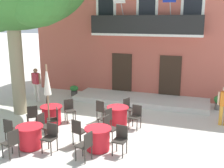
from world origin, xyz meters
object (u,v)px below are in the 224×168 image
cafe_chair_middle_2 (32,115)px  cafe_chair_middle_3 (54,118)px  ground_planter_left (74,90)px  ground_planter_right (219,102)px  cafe_chair_near_tree_0 (86,144)px  cafe_chair_front_0 (106,118)px  cafe_table_far_side (30,137)px  cafe_chair_near_tree_2 (109,127)px  cafe_chair_front_1 (136,115)px  cafe_chair_far_side_0 (51,136)px  cafe_chair_near_tree_1 (121,138)px  cafe_chair_middle_0 (69,109)px  cafe_table_middle (52,115)px  pedestrian_mid_plaza (36,83)px  cafe_chair_far_side_2 (11,130)px  cafe_chair_far_side_1 (43,125)px  cafe_chair_front_3 (102,109)px  cafe_table_near_tree (98,139)px  cafe_chair_near_tree_3 (78,130)px  cafe_umbrella (47,89)px  cafe_table_front (118,116)px  cafe_chair_middle_1 (50,106)px  cafe_chair_front_2 (128,108)px  pedestrian_near_entrance (224,103)px  cafe_chair_far_side_3 (12,142)px

cafe_chair_middle_2 → cafe_chair_middle_3: size_ratio=1.00×
ground_planter_left → ground_planter_right: (7.38, 0.15, 0.05)m
cafe_chair_near_tree_0 → cafe_chair_front_0: size_ratio=1.00×
cafe_table_far_side → cafe_chair_near_tree_2: bearing=30.9°
cafe_chair_front_1 → cafe_chair_far_side_0: same height
cafe_chair_near_tree_1 → ground_planter_left: size_ratio=1.57×
cafe_chair_middle_0 → cafe_chair_front_1: same height
cafe_chair_near_tree_0 → cafe_table_middle: 3.33m
pedestrian_mid_plaza → cafe_chair_middle_3: bearing=-47.0°
cafe_chair_far_side_0 → cafe_chair_far_side_2: bearing=-179.3°
cafe_chair_middle_2 → cafe_chair_far_side_1: bearing=-36.7°
cafe_chair_front_3 → cafe_chair_far_side_0: (-0.57, -2.94, 0.00)m
cafe_table_near_tree → cafe_chair_far_side_2: (-2.89, -0.58, 0.14)m
cafe_chair_near_tree_2 → cafe_chair_near_tree_3: 1.05m
cafe_chair_middle_3 → cafe_chair_far_side_1: 0.70m
cafe_chair_front_0 → pedestrian_mid_plaza: bearing=152.5°
cafe_umbrella → ground_planter_right: cafe_umbrella is taller
cafe_chair_near_tree_1 → pedestrian_mid_plaza: pedestrian_mid_plaza is taller
cafe_table_middle → cafe_table_front: bearing=17.5°
cafe_chair_middle_3 → cafe_chair_far_side_1: same height
cafe_chair_middle_2 → cafe_umbrella: bearing=-8.0°
cafe_chair_far_side_0 → cafe_table_far_side: bearing=-178.0°
cafe_chair_near_tree_1 → cafe_chair_middle_1: (-3.80, 2.03, 0.00)m
cafe_chair_far_side_0 → ground_planter_right: (5.13, 6.19, -0.15)m
cafe_chair_middle_3 → cafe_chair_front_2: 3.08m
cafe_chair_near_tree_3 → cafe_chair_far_side_2: (-2.15, -0.70, 0.00)m
cafe_chair_near_tree_2 → cafe_chair_front_3: bearing=119.2°
cafe_chair_near_tree_1 → cafe_chair_far_side_2: 3.69m
cafe_chair_middle_3 → cafe_chair_front_1: size_ratio=1.00×
cafe_chair_near_tree_2 → cafe_table_far_side: 2.61m
cafe_chair_front_2 → pedestrian_near_entrance: (3.70, 0.67, 0.37)m
ground_planter_left → pedestrian_mid_plaza: pedestrian_mid_plaza is taller
cafe_chair_far_side_1 → ground_planter_right: (5.87, 5.46, -0.15)m
pedestrian_near_entrance → cafe_chair_far_side_3: bearing=-141.0°
cafe_chair_middle_2 → cafe_chair_near_tree_0: bearing=-28.5°
cafe_table_near_tree → cafe_table_middle: bearing=150.8°
cafe_table_front → cafe_chair_front_1: size_ratio=0.95×
cafe_table_middle → cafe_chair_far_side_0: bearing=-59.1°
cafe_table_far_side → cafe_chair_far_side_0: size_ratio=0.95×
cafe_table_middle → cafe_chair_far_side_2: cafe_chair_far_side_2 is taller
cafe_chair_near_tree_2 → cafe_table_front: bearing=96.6°
cafe_chair_front_1 → cafe_chair_far_side_3: bearing=-129.9°
cafe_chair_middle_1 → cafe_chair_far_side_1: 2.09m
cafe_chair_front_2 → cafe_chair_far_side_1: bearing=-129.3°
cafe_chair_front_0 → cafe_chair_front_3: 1.02m
cafe_table_middle → cafe_table_far_side: same height
cafe_chair_near_tree_0 → cafe_table_front: bearing=89.7°
cafe_table_middle → cafe_chair_far_side_3: bearing=-83.2°
cafe_chair_far_side_2 → cafe_chair_far_side_3: 0.99m
cafe_chair_far_side_0 → pedestrian_mid_plaza: pedestrian_mid_plaza is taller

